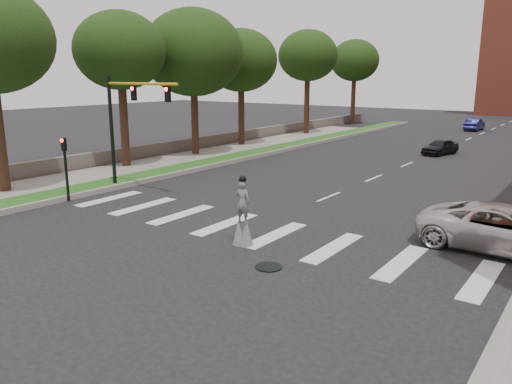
# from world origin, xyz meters

# --- Properties ---
(ground_plane) EXTENTS (160.00, 160.00, 0.00)m
(ground_plane) POSITION_xyz_m (0.00, 0.00, 0.00)
(ground_plane) COLOR black
(ground_plane) RESTS_ON ground
(grass_median) EXTENTS (2.00, 60.00, 0.25)m
(grass_median) POSITION_xyz_m (-11.50, 20.00, 0.12)
(grass_median) COLOR #1F5317
(grass_median) RESTS_ON ground
(median_curb) EXTENTS (0.20, 60.00, 0.28)m
(median_curb) POSITION_xyz_m (-10.45, 20.00, 0.14)
(median_curb) COLOR #979791
(median_curb) RESTS_ON ground
(sidewalk_left) EXTENTS (4.00, 60.00, 0.18)m
(sidewalk_left) POSITION_xyz_m (-14.50, 10.00, 0.09)
(sidewalk_left) COLOR gray
(sidewalk_left) RESTS_ON ground
(stone_wall) EXTENTS (0.50, 56.00, 1.10)m
(stone_wall) POSITION_xyz_m (-17.00, 22.00, 0.55)
(stone_wall) COLOR #58524C
(stone_wall) RESTS_ON ground
(manhole) EXTENTS (0.90, 0.90, 0.04)m
(manhole) POSITION_xyz_m (3.00, -2.00, 0.02)
(manhole) COLOR black
(manhole) RESTS_ON ground
(traffic_signal) EXTENTS (5.30, 0.23, 6.20)m
(traffic_signal) POSITION_xyz_m (-9.78, 3.00, 4.15)
(traffic_signal) COLOR black
(traffic_signal) RESTS_ON ground
(secondary_signal) EXTENTS (0.25, 0.21, 3.23)m
(secondary_signal) POSITION_xyz_m (-10.30, -0.50, 1.95)
(secondary_signal) COLOR black
(secondary_signal) RESTS_ON ground
(stilt_performer) EXTENTS (0.84, 0.55, 2.67)m
(stilt_performer) POSITION_xyz_m (0.94, -0.70, 1.01)
(stilt_performer) COLOR #342014
(stilt_performer) RESTS_ON ground
(suv_crossing) EXTENTS (5.99, 2.85, 1.65)m
(suv_crossing) POSITION_xyz_m (9.00, 4.27, 0.83)
(suv_crossing) COLOR silver
(suv_crossing) RESTS_ON ground
(car_near) EXTENTS (2.39, 3.94, 1.25)m
(car_near) POSITION_xyz_m (0.56, 26.06, 0.63)
(car_near) COLOR black
(car_near) RESTS_ON ground
(car_mid) EXTENTS (1.52, 4.12, 1.35)m
(car_mid) POSITION_xyz_m (-1.46, 46.75, 0.67)
(car_mid) COLOR #171A52
(car_mid) RESTS_ON ground
(tree_1) EXTENTS (6.00, 6.00, 10.36)m
(tree_1) POSITION_xyz_m (-15.25, 7.42, 7.76)
(tree_1) COLOR #342014
(tree_1) RESTS_ON ground
(tree_2) EXTENTS (7.72, 7.72, 11.18)m
(tree_2) POSITION_xyz_m (-15.02, 14.17, 7.88)
(tree_2) COLOR #342014
(tree_2) RESTS_ON ground
(tree_3) EXTENTS (6.35, 6.35, 10.18)m
(tree_3) POSITION_xyz_m (-15.44, 20.72, 7.44)
(tree_3) COLOR #342014
(tree_3) RESTS_ON ground
(tree_4) EXTENTS (6.16, 6.16, 10.83)m
(tree_4) POSITION_xyz_m (-15.04, 31.62, 8.16)
(tree_4) COLOR #342014
(tree_4) RESTS_ON ground
(tree_5) EXTENTS (6.11, 6.11, 10.65)m
(tree_5) POSITION_xyz_m (-16.09, 45.31, 8.00)
(tree_5) COLOR #342014
(tree_5) RESTS_ON ground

